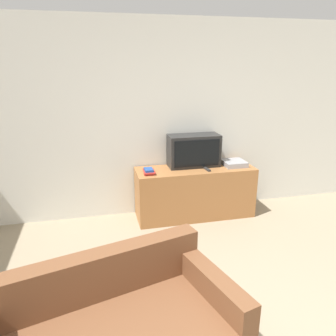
% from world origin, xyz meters
% --- Properties ---
extents(wall_back, '(9.00, 0.06, 2.60)m').
position_xyz_m(wall_back, '(0.00, 3.03, 1.30)').
color(wall_back, silver).
rests_on(wall_back, ground_plane).
extents(tv_stand, '(1.60, 0.52, 0.69)m').
position_xyz_m(tv_stand, '(0.55, 2.72, 0.35)').
color(tv_stand, '#9E6638').
rests_on(tv_stand, ground_plane).
extents(television, '(0.69, 0.30, 0.43)m').
position_xyz_m(television, '(0.55, 2.83, 0.91)').
color(television, black).
rests_on(television, tv_stand).
extents(book_stack, '(0.15, 0.22, 0.07)m').
position_xyz_m(book_stack, '(-0.10, 2.65, 0.72)').
color(book_stack, '#B72D28').
rests_on(book_stack, tv_stand).
extents(remote_on_stand, '(0.06, 0.15, 0.02)m').
position_xyz_m(remote_on_stand, '(0.67, 2.61, 0.70)').
color(remote_on_stand, '#2D2D2D').
rests_on(remote_on_stand, tv_stand).
extents(set_top_box, '(0.30, 0.30, 0.07)m').
position_xyz_m(set_top_box, '(1.10, 2.72, 0.72)').
color(set_top_box, '#99999E').
rests_on(set_top_box, tv_stand).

